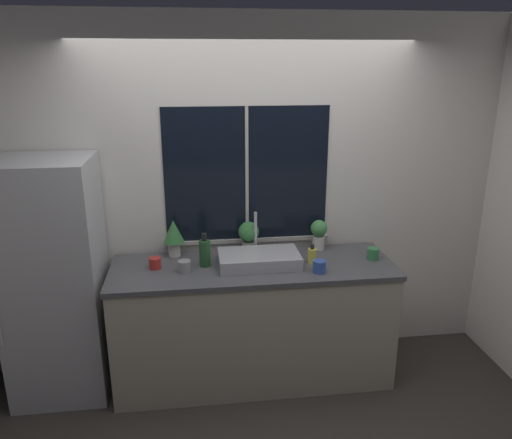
{
  "coord_description": "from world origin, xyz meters",
  "views": [
    {
      "loc": [
        -0.42,
        -3.01,
        2.36
      ],
      "look_at": [
        0.02,
        0.33,
        1.28
      ],
      "focal_mm": 35.0,
      "sensor_mm": 36.0,
      "label": 1
    }
  ],
  "objects_px": {
    "bottle_tall": "(205,252)",
    "mug_green": "(373,254)",
    "potted_plant_right": "(319,233)",
    "sink": "(259,259)",
    "potted_plant_center": "(248,235)",
    "mug_red": "(155,263)",
    "mug_blue": "(319,266)",
    "mug_grey": "(184,266)",
    "potted_plant_left": "(174,234)",
    "soap_bottle": "(312,255)",
    "refrigerator": "(55,280)"
  },
  "relations": [
    {
      "from": "bottle_tall",
      "to": "mug_grey",
      "type": "distance_m",
      "value": 0.19
    },
    {
      "from": "refrigerator",
      "to": "bottle_tall",
      "type": "distance_m",
      "value": 1.07
    },
    {
      "from": "bottle_tall",
      "to": "mug_green",
      "type": "bearing_deg",
      "value": -1.67
    },
    {
      "from": "sink",
      "to": "potted_plant_left",
      "type": "height_order",
      "value": "sink"
    },
    {
      "from": "bottle_tall",
      "to": "sink",
      "type": "bearing_deg",
      "value": -4.45
    },
    {
      "from": "mug_green",
      "to": "mug_grey",
      "type": "distance_m",
      "value": 1.41
    },
    {
      "from": "mug_green",
      "to": "refrigerator",
      "type": "bearing_deg",
      "value": 178.86
    },
    {
      "from": "mug_red",
      "to": "mug_blue",
      "type": "height_order",
      "value": "mug_blue"
    },
    {
      "from": "potted_plant_left",
      "to": "bottle_tall",
      "type": "bearing_deg",
      "value": -44.72
    },
    {
      "from": "potted_plant_left",
      "to": "mug_red",
      "type": "height_order",
      "value": "potted_plant_left"
    },
    {
      "from": "soap_bottle",
      "to": "potted_plant_left",
      "type": "bearing_deg",
      "value": 164.87
    },
    {
      "from": "potted_plant_right",
      "to": "mug_blue",
      "type": "xyz_separation_m",
      "value": [
        -0.11,
        -0.45,
        -0.09
      ]
    },
    {
      "from": "potted_plant_left",
      "to": "bottle_tall",
      "type": "distance_m",
      "value": 0.33
    },
    {
      "from": "mug_blue",
      "to": "potted_plant_center",
      "type": "bearing_deg",
      "value": 135.43
    },
    {
      "from": "sink",
      "to": "bottle_tall",
      "type": "height_order",
      "value": "sink"
    },
    {
      "from": "potted_plant_left",
      "to": "mug_grey",
      "type": "relative_size",
      "value": 3.24
    },
    {
      "from": "potted_plant_right",
      "to": "mug_blue",
      "type": "relative_size",
      "value": 2.6
    },
    {
      "from": "mug_red",
      "to": "potted_plant_right",
      "type": "bearing_deg",
      "value": 10.15
    },
    {
      "from": "potted_plant_center",
      "to": "mug_red",
      "type": "relative_size",
      "value": 2.92
    },
    {
      "from": "refrigerator",
      "to": "mug_grey",
      "type": "bearing_deg",
      "value": -6.49
    },
    {
      "from": "mug_blue",
      "to": "bottle_tall",
      "type": "bearing_deg",
      "value": 164.34
    },
    {
      "from": "soap_bottle",
      "to": "potted_plant_center",
      "type": "bearing_deg",
      "value": 148.28
    },
    {
      "from": "sink",
      "to": "mug_blue",
      "type": "xyz_separation_m",
      "value": [
        0.4,
        -0.19,
        -0.0
      ]
    },
    {
      "from": "sink",
      "to": "mug_grey",
      "type": "distance_m",
      "value": 0.54
    },
    {
      "from": "potted_plant_right",
      "to": "bottle_tall",
      "type": "distance_m",
      "value": 0.93
    },
    {
      "from": "potted_plant_left",
      "to": "soap_bottle",
      "type": "xyz_separation_m",
      "value": [
        1.01,
        -0.27,
        -0.12
      ]
    },
    {
      "from": "potted_plant_right",
      "to": "mug_grey",
      "type": "distance_m",
      "value": 1.1
    },
    {
      "from": "sink",
      "to": "potted_plant_right",
      "type": "xyz_separation_m",
      "value": [
        0.51,
        0.25,
        0.09
      ]
    },
    {
      "from": "soap_bottle",
      "to": "mug_blue",
      "type": "height_order",
      "value": "soap_bottle"
    },
    {
      "from": "potted_plant_center",
      "to": "bottle_tall",
      "type": "height_order",
      "value": "bottle_tall"
    },
    {
      "from": "refrigerator",
      "to": "potted_plant_right",
      "type": "height_order",
      "value": "refrigerator"
    },
    {
      "from": "refrigerator",
      "to": "potted_plant_center",
      "type": "distance_m",
      "value": 1.43
    },
    {
      "from": "potted_plant_center",
      "to": "mug_red",
      "type": "bearing_deg",
      "value": -162.15
    },
    {
      "from": "potted_plant_center",
      "to": "mug_grey",
      "type": "bearing_deg",
      "value": -147.08
    },
    {
      "from": "mug_red",
      "to": "mug_grey",
      "type": "relative_size",
      "value": 0.96
    },
    {
      "from": "soap_bottle",
      "to": "sink",
      "type": "bearing_deg",
      "value": 177.22
    },
    {
      "from": "soap_bottle",
      "to": "mug_green",
      "type": "height_order",
      "value": "soap_bottle"
    },
    {
      "from": "mug_grey",
      "to": "potted_plant_left",
      "type": "bearing_deg",
      "value": 103.66
    },
    {
      "from": "potted_plant_left",
      "to": "bottle_tall",
      "type": "xyz_separation_m",
      "value": [
        0.23,
        -0.22,
        -0.07
      ]
    },
    {
      "from": "mug_green",
      "to": "soap_bottle",
      "type": "bearing_deg",
      "value": -178.44
    },
    {
      "from": "mug_green",
      "to": "bottle_tall",
      "type": "bearing_deg",
      "value": 178.33
    },
    {
      "from": "potted_plant_center",
      "to": "mug_red",
      "type": "distance_m",
      "value": 0.74
    },
    {
      "from": "potted_plant_right",
      "to": "mug_green",
      "type": "xyz_separation_m",
      "value": [
        0.36,
        -0.26,
        -0.09
      ]
    },
    {
      "from": "sink",
      "to": "soap_bottle",
      "type": "relative_size",
      "value": 4.13
    },
    {
      "from": "bottle_tall",
      "to": "mug_red",
      "type": "height_order",
      "value": "bottle_tall"
    },
    {
      "from": "bottle_tall",
      "to": "mug_green",
      "type": "height_order",
      "value": "bottle_tall"
    },
    {
      "from": "bottle_tall",
      "to": "mug_green",
      "type": "xyz_separation_m",
      "value": [
        1.26,
        -0.04,
        -0.06
      ]
    },
    {
      "from": "sink",
      "to": "mug_grey",
      "type": "relative_size",
      "value": 6.64
    },
    {
      "from": "mug_red",
      "to": "mug_grey",
      "type": "height_order",
      "value": "mug_grey"
    },
    {
      "from": "refrigerator",
      "to": "bottle_tall",
      "type": "bearing_deg",
      "value": -0.52
    }
  ]
}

